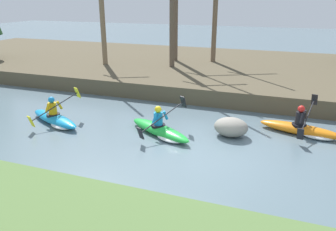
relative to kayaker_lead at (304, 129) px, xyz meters
name	(u,v)px	position (x,y,z in m)	size (l,w,h in m)	color
ground_plane	(200,157)	(-2.87, -2.79, -0.20)	(90.00, 90.00, 0.00)	slate
riverbank_far	(246,72)	(-2.87, 7.69, 0.17)	(44.00, 11.82, 0.73)	brown
bare_tree_upstream	(103,13)	(-10.55, 5.34, 3.32)	(3.28, 3.24, 5.92)	#7A664C
bare_tree_mid_upstream	(177,1)	(-7.14, 7.87, 3.95)	(3.98, 3.93, 7.26)	brown
bare_tree_mid_downstream	(173,2)	(-6.71, 6.00, 3.93)	(3.96, 3.91, 7.22)	brown
bare_tree_downstream	(216,11)	(-4.89, 8.25, 3.44)	(3.41, 3.37, 6.18)	brown
kayaker_lead	(304,129)	(0.00, 0.00, 0.00)	(2.79, 2.05, 1.20)	orange
kayaker_middle	(162,130)	(-4.48, -1.69, 0.00)	(2.68, 1.93, 1.20)	green
kayaker_trailing	(56,119)	(-8.49, -1.98, 0.00)	(2.72, 1.98, 1.20)	#1993D6
boulder_midstream	(231,127)	(-2.30, -0.93, 0.12)	(1.12, 0.88, 0.64)	gray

